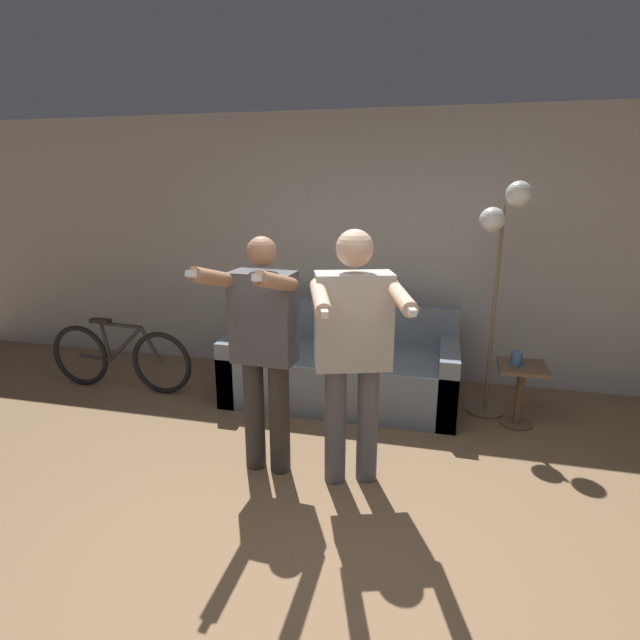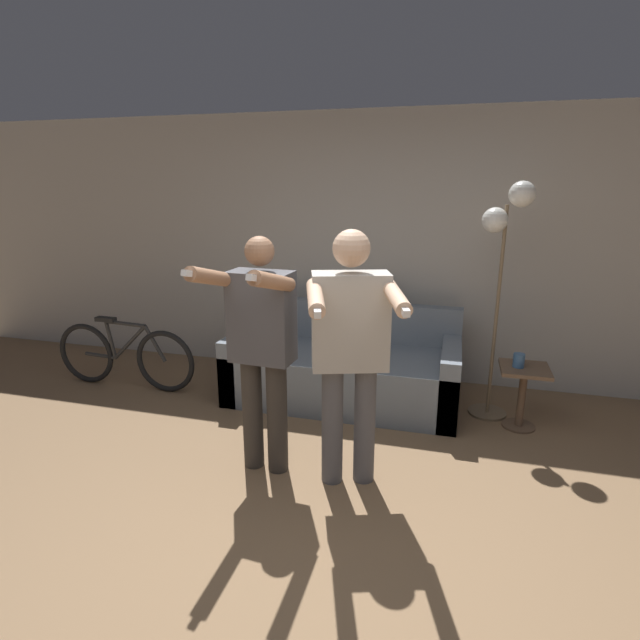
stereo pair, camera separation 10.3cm
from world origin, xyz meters
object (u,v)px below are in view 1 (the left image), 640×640
at_px(person_right, 353,342).
at_px(side_table, 520,383).
at_px(couch, 342,369).
at_px(floor_lamp, 502,239).
at_px(bicycle, 120,358).
at_px(cup, 516,359).
at_px(person_left, 263,342).
at_px(cat, 375,295).

xyz_separation_m(person_right, side_table, (1.19, 1.12, -0.62)).
relative_size(couch, person_right, 1.22).
bearing_deg(floor_lamp, bicycle, -174.73).
xyz_separation_m(couch, cup, (1.46, -0.18, 0.29)).
distance_m(person_left, cat, 1.74).
distance_m(person_left, floor_lamp, 2.11).
height_order(floor_lamp, side_table, floor_lamp).
height_order(person_left, floor_lamp, floor_lamp).
bearing_deg(bicycle, side_table, 1.97).
bearing_deg(floor_lamp, person_right, -126.27).
xyz_separation_m(couch, side_table, (1.51, -0.18, 0.08)).
bearing_deg(person_right, floor_lamp, 35.77).
height_order(side_table, bicycle, bicycle).
xyz_separation_m(person_left, bicycle, (-1.83, 1.00, -0.61)).
distance_m(person_right, cup, 1.64).
height_order(person_left, cup, person_left).
distance_m(person_left, bicycle, 2.18).
relative_size(person_left, cat, 3.03).
xyz_separation_m(couch, floor_lamp, (1.28, 0.01, 1.22)).
bearing_deg(cat, bicycle, -164.26).
bearing_deg(person_left, bicycle, 155.07).
height_order(person_left, bicycle, person_left).
distance_m(cup, bicycle, 3.58).
distance_m(side_table, cup, 0.22).
xyz_separation_m(cat, side_table, (1.27, -0.54, -0.55)).
height_order(couch, person_left, person_left).
bearing_deg(bicycle, person_left, -28.62).
height_order(person_right, cat, person_right).
xyz_separation_m(person_right, cat, (-0.08, 1.66, -0.06)).
bearing_deg(person_left, couch, 81.87).
distance_m(cat, floor_lamp, 1.25).
xyz_separation_m(couch, bicycle, (-2.11, -0.30, 0.04)).
bearing_deg(person_right, side_table, 25.34).
height_order(floor_lamp, cup, floor_lamp).
height_order(cat, cup, cat).
bearing_deg(cup, couch, 172.93).
bearing_deg(floor_lamp, couch, -179.43).
distance_m(cat, cup, 1.38).
bearing_deg(cat, cup, -23.96).
distance_m(couch, person_left, 1.48).
distance_m(couch, cup, 1.50).
height_order(couch, side_table, couch).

